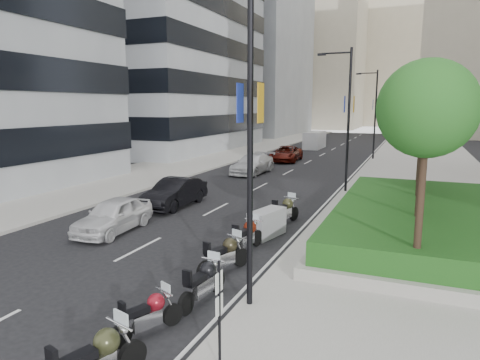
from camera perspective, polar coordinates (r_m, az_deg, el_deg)
The scene contains 29 objects.
ground at distance 13.63m, azimuth -18.09°, elevation -14.59°, with size 160.00×160.00×0.00m, color black.
sidewalk_right at distance 39.69m, azimuth 23.25°, elevation 1.21°, with size 10.00×100.00×0.15m, color #9E9B93.
sidewalk_left at distance 44.56m, azimuth -4.84°, elevation 2.85°, with size 8.00×100.00×0.15m, color #9E9B93.
lane_edge at distance 39.96m, azimuth 15.63°, elevation 1.60°, with size 0.12×100.00×0.01m, color silver.
lane_centre at distance 40.88m, azimuth 8.38°, elevation 2.05°, with size 0.12×100.00×0.01m, color silver.
building_grey_far at distance 86.14m, azimuth 0.28°, elevation 16.24°, with size 22.00×26.00×30.00m, color gray.
building_cream_left at distance 113.00m, azimuth 9.19°, elevation 15.64°, with size 26.00×24.00×34.00m, color #B7AD93.
building_cream_centre at distance 130.15m, azimuth 20.27°, elevation 15.28°, with size 30.00×24.00×38.00m, color #B7AD93.
planter at distance 20.07m, azimuth 26.69°, elevation -6.15°, with size 10.00×14.00×0.40m, color #9C9A92.
hedge at distance 19.92m, azimuth 26.83°, elevation -4.49°, with size 9.40×13.40×0.80m, color #154B17.
tree_0 at distance 13.31m, azimuth 23.70°, elevation 8.60°, with size 2.80×2.80×6.30m.
tree_1 at distance 17.31m, azimuth 23.47°, elevation 8.73°, with size 2.80×2.80×6.30m.
tree_2 at distance 21.31m, azimuth 23.33°, elevation 8.82°, with size 2.80×2.80×6.30m.
tree_3 at distance 25.31m, azimuth 23.23°, elevation 8.88°, with size 2.80×2.80×6.30m.
lamp_post_0 at distance 11.11m, azimuth 0.61°, elevation 7.47°, with size 2.34×0.45×9.00m.
lamp_post_1 at distance 27.62m, azimuth 13.98°, elevation 8.66°, with size 2.34×0.45×9.00m.
lamp_post_2 at distance 45.50m, azimuth 17.42°, elevation 8.89°, with size 2.34×0.45×9.00m.
parking_sign at distance 9.06m, azimuth -2.77°, elevation -16.90°, with size 0.06×0.32×2.50m.
motorcycle_1 at distance 11.09m, azimuth -12.07°, elevation -17.12°, with size 0.97×1.91×1.01m.
motorcycle_2 at distance 12.49m, azimuth -4.90°, elevation -13.40°, with size 0.76×2.27×1.13m.
motorcycle_3 at distance 14.48m, azimuth -2.05°, elevation -9.96°, with size 1.05×2.22×1.16m.
motorcycle_4 at distance 16.47m, azimuth 0.89°, elevation -7.47°, with size 0.77×2.32×1.16m.
motorcycle_5 at distance 18.31m, azimuth 3.61°, elevation -5.79°, with size 1.23×2.06×1.17m.
motorcycle_6 at distance 20.29m, azimuth 5.98°, elevation -4.09°, with size 0.97×2.36×1.20m.
car_a at distance 19.77m, azimuth -16.52°, elevation -4.51°, with size 1.77×4.40×1.50m, color silver.
car_b at distance 23.86m, azimuth -8.70°, elevation -1.70°, with size 1.65×4.73×1.56m, color black.
car_c at distance 35.13m, azimuth 1.70°, elevation 2.15°, with size 2.21×5.43×1.58m, color silver.
car_d at distance 43.10m, azimuth 6.17°, elevation 3.51°, with size 2.52×5.47×1.52m, color #58120A.
delivery_van at distance 56.35m, azimuth 9.86°, elevation 5.18°, with size 1.98×5.17×2.17m.
Camera 1 is at (8.27, -9.31, 5.54)m, focal length 32.00 mm.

